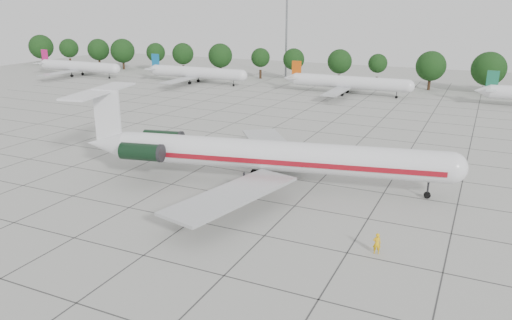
{
  "coord_description": "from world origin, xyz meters",
  "views": [
    {
      "loc": [
        25.46,
        -47.12,
        21.09
      ],
      "look_at": [
        1.85,
        3.22,
        3.5
      ],
      "focal_mm": 35.0,
      "sensor_mm": 36.0,
      "label": 1
    }
  ],
  "objects_px": {
    "ground_crew": "(377,243)",
    "bg_airliner_b": "(196,73)",
    "bg_airliner_c": "(348,83)",
    "floodlight_mast": "(286,27)",
    "bg_airliner_a": "(78,67)",
    "main_airliner": "(255,154)"
  },
  "relations": [
    {
      "from": "bg_airliner_b",
      "to": "bg_airliner_c",
      "type": "xyz_separation_m",
      "value": [
        42.0,
        0.53,
        0.0
      ]
    },
    {
      "from": "bg_airliner_a",
      "to": "floodlight_mast",
      "type": "height_order",
      "value": "floodlight_mast"
    },
    {
      "from": "bg_airliner_b",
      "to": "bg_airliner_a",
      "type": "bearing_deg",
      "value": -175.49
    },
    {
      "from": "ground_crew",
      "to": "bg_airliner_b",
      "type": "bearing_deg",
      "value": -70.3
    },
    {
      "from": "ground_crew",
      "to": "bg_airliner_b",
      "type": "height_order",
      "value": "bg_airliner_b"
    },
    {
      "from": "main_airliner",
      "to": "bg_airliner_c",
      "type": "xyz_separation_m",
      "value": [
        -6.18,
        65.23,
        -0.92
      ]
    },
    {
      "from": "ground_crew",
      "to": "bg_airliner_a",
      "type": "height_order",
      "value": "bg_airliner_a"
    },
    {
      "from": "main_airliner",
      "to": "floodlight_mast",
      "type": "relative_size",
      "value": 1.8
    },
    {
      "from": "bg_airliner_a",
      "to": "floodlight_mast",
      "type": "bearing_deg",
      "value": 24.91
    },
    {
      "from": "main_airliner",
      "to": "bg_airliner_b",
      "type": "relative_size",
      "value": 1.62
    },
    {
      "from": "bg_airliner_b",
      "to": "bg_airliner_c",
      "type": "relative_size",
      "value": 1.0
    },
    {
      "from": "bg_airliner_a",
      "to": "bg_airliner_b",
      "type": "relative_size",
      "value": 1.0
    },
    {
      "from": "bg_airliner_b",
      "to": "bg_airliner_c",
      "type": "bearing_deg",
      "value": 0.72
    },
    {
      "from": "ground_crew",
      "to": "bg_airliner_c",
      "type": "xyz_separation_m",
      "value": [
        -23.28,
        76.61,
        1.93
      ]
    },
    {
      "from": "main_airliner",
      "to": "bg_airliner_b",
      "type": "height_order",
      "value": "main_airliner"
    },
    {
      "from": "ground_crew",
      "to": "floodlight_mast",
      "type": "height_order",
      "value": "floodlight_mast"
    },
    {
      "from": "ground_crew",
      "to": "bg_airliner_c",
      "type": "distance_m",
      "value": 80.1
    },
    {
      "from": "bg_airliner_c",
      "to": "floodlight_mast",
      "type": "xyz_separation_m",
      "value": [
        -25.05,
        22.39,
        11.37
      ]
    },
    {
      "from": "main_airliner",
      "to": "ground_crew",
      "type": "height_order",
      "value": "main_airliner"
    },
    {
      "from": "ground_crew",
      "to": "bg_airliner_b",
      "type": "relative_size",
      "value": 0.07
    },
    {
      "from": "bg_airliner_a",
      "to": "floodlight_mast",
      "type": "relative_size",
      "value": 1.11
    },
    {
      "from": "main_airliner",
      "to": "bg_airliner_b",
      "type": "xyz_separation_m",
      "value": [
        -48.18,
        64.7,
        -0.92
      ]
    }
  ]
}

